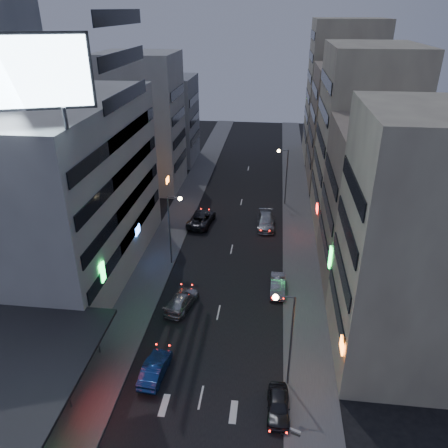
% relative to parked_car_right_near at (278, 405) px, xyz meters
% --- Properties ---
extents(ground, '(180.00, 180.00, 0.00)m').
position_rel_parked_car_right_near_xyz_m(ground, '(-5.60, -3.39, -0.66)').
color(ground, black).
rests_on(ground, ground).
extents(sidewalk_left, '(4.00, 120.00, 0.12)m').
position_rel_parked_car_right_near_xyz_m(sidewalk_left, '(-13.60, 26.61, -0.60)').
color(sidewalk_left, '#4C4C4F').
rests_on(sidewalk_left, ground).
extents(sidewalk_right, '(4.00, 120.00, 0.12)m').
position_rel_parked_car_right_near_xyz_m(sidewalk_right, '(2.40, 26.61, -0.60)').
color(sidewalk_right, '#4C4C4F').
rests_on(sidewalk_right, ground).
extents(food_court, '(11.00, 13.00, 3.88)m').
position_rel_parked_car_right_near_xyz_m(food_court, '(-19.50, -1.39, 1.32)').
color(food_court, beige).
rests_on(food_court, ground).
extents(white_building, '(14.00, 24.00, 18.00)m').
position_rel_parked_car_right_near_xyz_m(white_building, '(-22.60, 16.61, 8.34)').
color(white_building, '#B7B8B3').
rests_on(white_building, ground).
extents(shophouse_near, '(10.00, 11.00, 20.00)m').
position_rel_parked_car_right_near_xyz_m(shophouse_near, '(9.40, 7.11, 9.34)').
color(shophouse_near, beige).
rests_on(shophouse_near, ground).
extents(shophouse_mid, '(11.00, 12.00, 16.00)m').
position_rel_parked_car_right_near_xyz_m(shophouse_mid, '(9.90, 18.61, 7.34)').
color(shophouse_mid, gray).
rests_on(shophouse_mid, ground).
extents(shophouse_far, '(10.00, 14.00, 22.00)m').
position_rel_parked_car_right_near_xyz_m(shophouse_far, '(9.40, 31.61, 10.34)').
color(shophouse_far, beige).
rests_on(shophouse_far, ground).
extents(far_left_a, '(11.00, 10.00, 20.00)m').
position_rel_parked_car_right_near_xyz_m(far_left_a, '(-21.10, 41.61, 9.34)').
color(far_left_a, '#B7B8B3').
rests_on(far_left_a, ground).
extents(far_left_b, '(12.00, 10.00, 15.00)m').
position_rel_parked_car_right_near_xyz_m(far_left_b, '(-21.60, 54.61, 6.84)').
color(far_left_b, gray).
rests_on(far_left_b, ground).
extents(far_right_a, '(11.00, 12.00, 18.00)m').
position_rel_parked_car_right_near_xyz_m(far_right_a, '(9.90, 46.61, 8.34)').
color(far_right_a, gray).
rests_on(far_right_a, ground).
extents(far_right_b, '(12.00, 12.00, 24.00)m').
position_rel_parked_car_right_near_xyz_m(far_right_b, '(10.40, 60.61, 11.34)').
color(far_right_b, beige).
rests_on(far_right_b, ground).
extents(billboard, '(9.52, 3.75, 6.20)m').
position_rel_parked_car_right_near_xyz_m(billboard, '(-18.59, 6.58, 21.00)').
color(billboard, '#595B60').
rests_on(billboard, white_building).
extents(street_lamp_right_near, '(1.60, 0.44, 8.02)m').
position_rel_parked_car_right_near_xyz_m(street_lamp_right_near, '(0.30, 2.61, 4.70)').
color(street_lamp_right_near, '#595B60').
rests_on(street_lamp_right_near, sidewalk_right).
extents(street_lamp_left, '(1.60, 0.44, 8.02)m').
position_rel_parked_car_right_near_xyz_m(street_lamp_left, '(-11.50, 18.61, 4.70)').
color(street_lamp_left, '#595B60').
rests_on(street_lamp_left, sidewalk_left).
extents(street_lamp_right_far, '(1.60, 0.44, 8.02)m').
position_rel_parked_car_right_near_xyz_m(street_lamp_right_far, '(0.30, 36.61, 4.70)').
color(street_lamp_right_far, '#595B60').
rests_on(street_lamp_right_far, sidewalk_right).
extents(parked_car_right_near, '(1.62, 3.91, 1.32)m').
position_rel_parked_car_right_near_xyz_m(parked_car_right_near, '(0.00, 0.00, 0.00)').
color(parked_car_right_near, '#292B2F').
rests_on(parked_car_right_near, ground).
extents(parked_car_right_mid, '(1.48, 4.16, 1.37)m').
position_rel_parked_car_right_near_xyz_m(parked_car_right_mid, '(-0.15, 14.72, 0.02)').
color(parked_car_right_mid, '#9FA2A7').
rests_on(parked_car_right_mid, ground).
extents(parked_car_left, '(3.42, 6.22, 1.65)m').
position_rel_parked_car_right_near_xyz_m(parked_car_left, '(-10.21, 28.76, 0.16)').
color(parked_car_left, '#29282E').
rests_on(parked_car_left, ground).
extents(parked_car_right_far, '(2.39, 5.47, 1.56)m').
position_rel_parked_car_right_near_xyz_m(parked_car_right_far, '(-1.81, 28.98, 0.12)').
color(parked_car_right_far, '#A0A5A8').
rests_on(parked_car_right_far, ground).
extents(road_car_blue, '(1.82, 4.43, 1.43)m').
position_rel_parked_car_right_near_xyz_m(road_car_blue, '(-9.44, 2.29, 0.05)').
color(road_car_blue, navy).
rests_on(road_car_blue, ground).
extents(road_car_silver, '(3.01, 5.22, 1.42)m').
position_rel_parked_car_right_near_xyz_m(road_car_silver, '(-9.18, 11.05, 0.05)').
color(road_car_silver, '#A4A7AC').
rests_on(road_car_silver, ground).
extents(scooter_black_b, '(1.09, 1.85, 1.07)m').
position_rel_parked_car_right_near_xyz_m(scooter_black_b, '(1.53, -3.11, -0.00)').
color(scooter_black_b, black).
rests_on(scooter_black_b, sidewalk_right).
extents(scooter_silver_b, '(1.14, 1.88, 1.09)m').
position_rel_parked_car_right_near_xyz_m(scooter_silver_b, '(1.60, -1.52, 0.00)').
color(scooter_silver_b, silver).
rests_on(scooter_silver_b, sidewalk_right).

